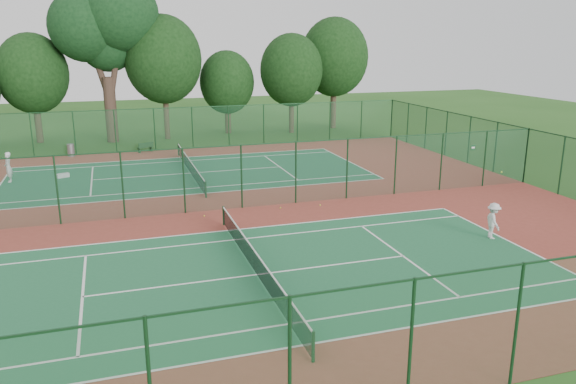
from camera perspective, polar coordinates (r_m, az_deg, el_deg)
The scene contains 20 objects.
ground at distance 30.39m, azimuth -7.50°, elevation -1.85°, with size 120.00×120.00×0.00m, color #26551A.
red_pad at distance 30.39m, azimuth -7.50°, elevation -1.84°, with size 40.00×36.00×0.01m, color brown.
court_near at distance 22.11m, azimuth -3.22°, elevation -8.40°, with size 23.77×10.97×0.01m, color #1F643B.
court_far at distance 38.98m, azimuth -9.90°, elevation 1.90°, with size 23.77×10.97×0.01m, color #1C5A36.
fence_north at distance 47.43m, azimuth -11.54°, elevation 6.34°, with size 40.00×0.09×3.50m.
fence_south at distance 13.73m, azimuth 6.55°, elevation -16.09°, with size 40.00×0.09×3.50m.
fence_east at distance 38.65m, azimuth 23.03°, elevation 3.44°, with size 0.09×36.00×3.50m.
fence_divider at distance 29.92m, azimuth -7.61°, elevation 1.37°, with size 40.00×0.09×3.50m.
tennis_net_near at distance 21.90m, azimuth -3.24°, elevation -7.13°, with size 0.10×12.90×0.97m.
tennis_net_far at distance 38.86m, azimuth -9.93°, elevation 2.66°, with size 0.10×12.90×0.97m.
player_near at distance 27.33m, azimuth 20.13°, elevation -2.76°, with size 1.08×0.62×1.68m, color silver.
player_far at distance 40.03m, azimuth -26.54°, elevation 2.28°, with size 0.70×0.46×1.93m, color silver.
trash_bin at distance 47.09m, azimuth -21.19°, elevation 3.98°, with size 0.54×0.54×0.97m, color slate.
bench at distance 47.02m, azimuth -14.29°, elevation 4.44°, with size 1.33×0.87×0.80m.
kit_bag at distance 40.02m, azimuth -21.89°, elevation 1.56°, with size 0.77×0.29×0.29m, color silver.
stray_ball_a at distance 30.95m, azimuth 3.29°, elevation -1.33°, with size 0.08×0.08×0.08m, color #DDEF37.
stray_ball_b at distance 30.42m, azimuth -0.77°, elevation -1.61°, with size 0.07×0.07×0.07m, color #BDD030.
stray_ball_c at distance 29.35m, azimuth -8.51°, elevation -2.41°, with size 0.08×0.08×0.08m, color yellow.
big_tree at distance 52.24m, azimuth -18.10°, elevation 15.81°, with size 9.21×6.74×14.15m.
evergreen_row at distance 53.90m, azimuth -11.67°, elevation 5.48°, with size 39.00×5.00×12.00m, color black, non-canonical shape.
Camera 1 is at (-4.97, -28.63, 8.88)m, focal length 35.00 mm.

